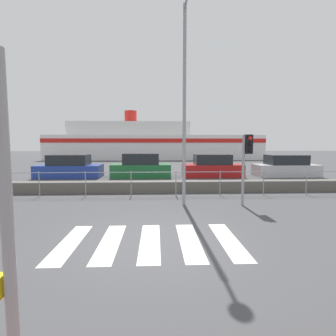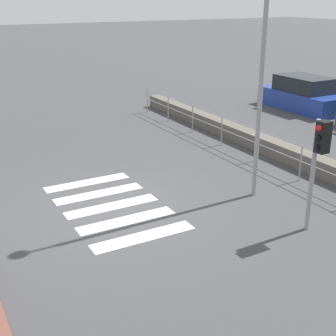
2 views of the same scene
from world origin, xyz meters
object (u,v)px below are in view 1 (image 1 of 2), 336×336
object	(u,v)px
parked_car_red	(212,167)
parked_car_blue	(69,168)
traffic_light_far	(247,154)
streetlamp	(185,84)
ferry_boat	(150,144)
parked_car_green	(141,167)
parked_car_silver	(286,167)

from	to	relation	value
parked_car_red	parked_car_blue	bearing A→B (deg)	180.00
traffic_light_far	streetlamp	xyz separation A→B (m)	(-2.22, -0.01, 2.39)
ferry_boat	parked_car_red	size ratio (longest dim) A/B	7.65
parked_car_green	parked_car_blue	bearing A→B (deg)	180.00
traffic_light_far	ferry_boat	xyz separation A→B (m)	(-4.07, 30.76, 0.41)
traffic_light_far	ferry_boat	bearing A→B (deg)	97.54
streetlamp	parked_car_red	xyz separation A→B (m)	(2.82, 8.48, -3.62)
streetlamp	parked_car_silver	distance (m)	12.19
streetlamp	ferry_boat	size ratio (longest dim) A/B	0.23
parked_car_blue	parked_car_red	world-z (taller)	parked_car_red
streetlamp	parked_car_blue	bearing A→B (deg)	128.61
ferry_boat	parked_car_red	bearing A→B (deg)	-78.14
parked_car_green	parked_car_red	xyz separation A→B (m)	(4.83, 0.00, -0.03)
traffic_light_far	parked_car_red	world-z (taller)	traffic_light_far
traffic_light_far	ferry_boat	distance (m)	31.03
parked_car_blue	parked_car_red	distance (m)	9.60
streetlamp	parked_car_green	bearing A→B (deg)	103.33
parked_car_blue	parked_car_silver	distance (m)	14.73
streetlamp	ferry_boat	world-z (taller)	ferry_boat
streetlamp	parked_car_blue	world-z (taller)	streetlamp
ferry_boat	parked_car_blue	world-z (taller)	ferry_boat
parked_car_green	parked_car_red	world-z (taller)	parked_car_green
parked_car_blue	parked_car_green	size ratio (longest dim) A/B	1.06
streetlamp	parked_car_red	world-z (taller)	streetlamp
parked_car_red	ferry_boat	bearing A→B (deg)	101.86
parked_car_blue	parked_car_green	distance (m)	4.77
traffic_light_far	parked_car_green	world-z (taller)	traffic_light_far
traffic_light_far	parked_car_green	bearing A→B (deg)	116.50
streetlamp	parked_car_green	size ratio (longest dim) A/B	1.78
parked_car_red	parked_car_green	bearing A→B (deg)	180.00
parked_car_silver	ferry_boat	bearing A→B (deg)	113.76
parked_car_blue	parked_car_silver	world-z (taller)	parked_car_blue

